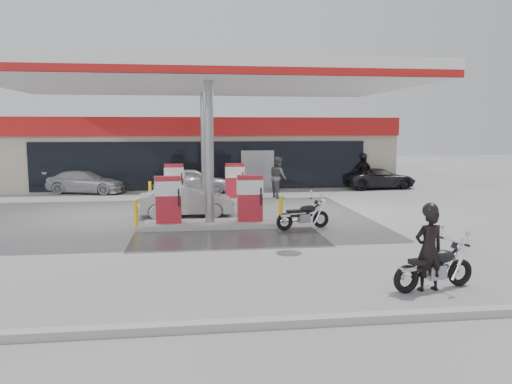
# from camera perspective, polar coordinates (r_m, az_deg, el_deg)

# --- Properties ---
(ground) EXTENTS (90.00, 90.00, 0.00)m
(ground) POSITION_cam_1_polar(r_m,az_deg,el_deg) (15.49, -4.99, -5.41)
(ground) COLOR gray
(ground) RESTS_ON ground
(wet_patch) EXTENTS (6.00, 3.00, 0.00)m
(wet_patch) POSITION_cam_1_polar(r_m,az_deg,el_deg) (15.52, -3.14, -5.36)
(wet_patch) COLOR #4C4C4F
(wet_patch) RESTS_ON ground
(drain_cover) EXTENTS (0.70, 0.70, 0.01)m
(drain_cover) POSITION_cam_1_polar(r_m,az_deg,el_deg) (13.79, 3.77, -6.98)
(drain_cover) COLOR #38383A
(drain_cover) RESTS_ON ground
(kerb) EXTENTS (28.00, 0.25, 0.15)m
(kerb) POSITION_cam_1_polar(r_m,az_deg,el_deg) (8.78, -2.93, -14.95)
(kerb) COLOR gray
(kerb) RESTS_ON ground
(store_building) EXTENTS (22.00, 8.22, 4.00)m
(store_building) POSITION_cam_1_polar(r_m,az_deg,el_deg) (31.08, -6.32, 4.67)
(store_building) COLOR #AFA692
(store_building) RESTS_ON ground
(canopy) EXTENTS (16.00, 10.02, 5.51)m
(canopy) POSITION_cam_1_polar(r_m,az_deg,el_deg) (20.20, -5.80, 12.56)
(canopy) COLOR silver
(canopy) RESTS_ON ground
(pump_island_near) EXTENTS (5.14, 1.30, 1.78)m
(pump_island_near) POSITION_cam_1_polar(r_m,az_deg,el_deg) (17.33, -5.31, -1.67)
(pump_island_near) COLOR #9E9E99
(pump_island_near) RESTS_ON ground
(pump_island_far) EXTENTS (5.14, 1.30, 1.78)m
(pump_island_far) POSITION_cam_1_polar(r_m,az_deg,el_deg) (23.27, -5.88, 0.61)
(pump_island_far) COLOR #9E9E99
(pump_island_far) RESTS_ON ground
(main_motorcycle) EXTENTS (1.97, 0.76, 1.02)m
(main_motorcycle) POSITION_cam_1_polar(r_m,az_deg,el_deg) (11.32, 19.80, -8.23)
(main_motorcycle) COLOR black
(main_motorcycle) RESTS_ON ground
(biker_main) EXTENTS (0.69, 0.50, 1.76)m
(biker_main) POSITION_cam_1_polar(r_m,az_deg,el_deg) (11.09, 19.13, -6.24)
(biker_main) COLOR black
(biker_main) RESTS_ON ground
(parked_motorcycle) EXTENTS (1.92, 0.73, 1.00)m
(parked_motorcycle) POSITION_cam_1_polar(r_m,az_deg,el_deg) (17.01, 5.48, -2.76)
(parked_motorcycle) COLOR black
(parked_motorcycle) RESTS_ON ground
(sedan_white) EXTENTS (4.12, 2.00, 1.35)m
(sedan_white) POSITION_cam_1_polar(r_m,az_deg,el_deg) (26.45, -7.43, 1.31)
(sedan_white) COLOR silver
(sedan_white) RESTS_ON ground
(attendant) EXTENTS (1.01, 1.16, 2.03)m
(attendant) POSITION_cam_1_polar(r_m,az_deg,el_deg) (24.59, 2.53, 1.72)
(attendant) COLOR #525356
(attendant) RESTS_ON ground
(hatchback_silver) EXTENTS (3.70, 1.33, 1.21)m
(hatchback_silver) POSITION_cam_1_polar(r_m,az_deg,el_deg) (19.51, -7.97, -1.01)
(hatchback_silver) COLOR #ABAFB3
(hatchback_silver) RESTS_ON ground
(parked_car_left) EXTENTS (4.48, 2.77, 1.21)m
(parked_car_left) POSITION_cam_1_polar(r_m,az_deg,el_deg) (27.80, -18.83, 1.12)
(parked_car_left) COLOR #9FA1A7
(parked_car_left) RESTS_ON ground
(parked_car_right) EXTENTS (4.31, 2.31, 1.15)m
(parked_car_right) POSITION_cam_1_polar(r_m,az_deg,el_deg) (29.25, 13.88, 1.53)
(parked_car_right) COLOR black
(parked_car_right) RESTS_ON ground
(biker_walking) EXTENTS (1.19, 0.72, 1.90)m
(biker_walking) POSITION_cam_1_polar(r_m,az_deg,el_deg) (28.68, 12.18, 2.22)
(biker_walking) COLOR black
(biker_walking) RESTS_ON ground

